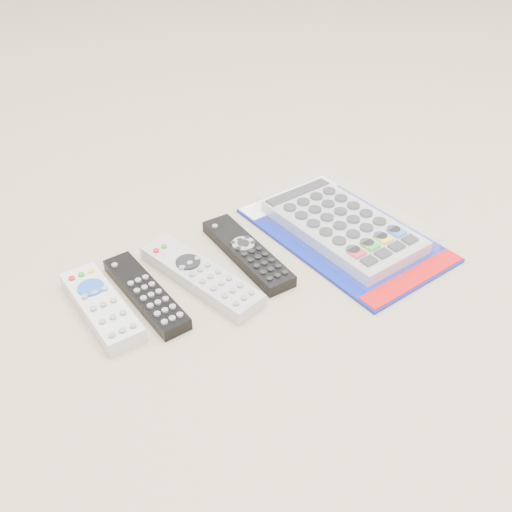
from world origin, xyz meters
TOP-DOWN VIEW (x-y plane):
  - remote_small_grey at (-0.21, 0.03)m, footprint 0.05×0.17m
  - remote_slim_black at (-0.15, 0.02)m, footprint 0.04×0.19m
  - remote_silver_dvd at (-0.07, 0.01)m, footprint 0.09×0.22m
  - remote_large_black at (0.02, 0.01)m, footprint 0.06×0.20m
  - jumbo_remote_packaged at (0.18, -0.02)m, footprint 0.20×0.33m

SIDE VIEW (x-z plane):
  - remote_slim_black at x=-0.15m, z-range 0.00..0.02m
  - remote_large_black at x=0.02m, z-range 0.00..0.02m
  - remote_silver_dvd at x=-0.07m, z-range 0.00..0.02m
  - remote_small_grey at x=-0.21m, z-range 0.00..0.03m
  - jumbo_remote_packaged at x=0.18m, z-range 0.00..0.04m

